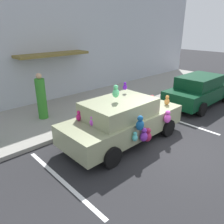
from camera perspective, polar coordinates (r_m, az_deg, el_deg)
ground_plane at (r=7.97m, az=15.33°, el=-8.35°), size 60.00×60.00×0.00m
sidewalk at (r=11.05m, az=-6.96°, el=1.29°), size 24.00×4.00×0.15m
storefront_building at (r=12.20m, az=-14.01°, el=17.77°), size 24.00×1.25×6.40m
parking_stripe_front at (r=9.97m, az=16.64°, el=-2.22°), size 0.12×3.60×0.01m
parking_stripe_rear at (r=6.31m, az=-12.81°, el=-16.87°), size 0.12×3.60×0.01m
plush_covered_car at (r=7.69m, az=2.85°, el=-2.03°), size 4.58×2.15×2.10m
parked_sedan_behind at (r=12.15m, az=21.74°, el=5.31°), size 4.58×1.89×1.54m
teddy_bear_on_sidewalk at (r=9.96m, az=-1.05°, el=1.94°), size 0.43×0.36×0.82m
pedestrian_by_lamp at (r=9.65m, az=-17.77°, el=3.48°), size 0.39×0.39×1.93m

